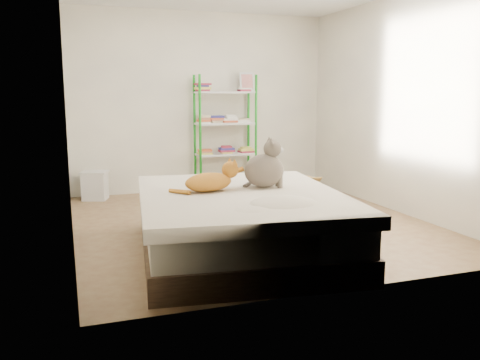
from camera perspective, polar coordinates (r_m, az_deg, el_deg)
name	(u,v)px	position (r m, az deg, el deg)	size (l,w,h in m)	color
room	(250,106)	(5.57, 1.18, 8.31)	(3.81, 4.21, 2.61)	#937B52
bed	(240,223)	(4.60, 0.04, -4.82)	(2.02, 2.41, 0.56)	brown
orange_cat	(208,180)	(4.57, -3.56, 0.04)	(0.54, 0.29, 0.22)	orange
grey_cat	(264,163)	(4.76, 2.72, 1.88)	(0.33, 0.40, 0.46)	#675A52
shelf_unit	(226,137)	(7.48, -1.61, 4.90)	(0.90, 0.36, 1.74)	#1A8B20
cardboard_box	(296,191)	(6.64, 6.35, -1.29)	(0.53, 0.51, 0.40)	#9D7942
white_bin	(95,185)	(7.19, -15.98, -0.57)	(0.41, 0.39, 0.39)	silver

